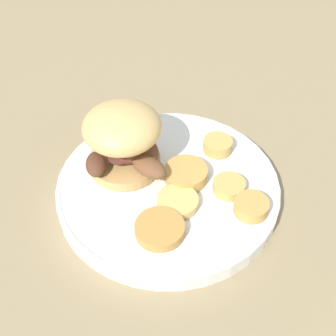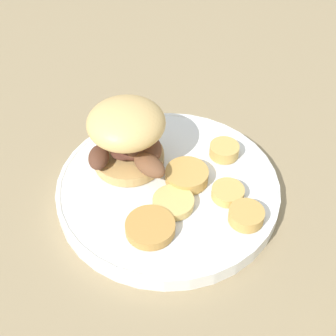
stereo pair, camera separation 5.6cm
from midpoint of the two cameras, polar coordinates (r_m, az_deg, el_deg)
ground_plane at (r=0.59m, az=-2.69°, el=-3.38°), size 4.00×4.00×0.00m
dinner_plate at (r=0.58m, az=-2.74°, el=-2.57°), size 0.27×0.27×0.02m
sandwich at (r=0.57m, az=-8.12°, el=3.28°), size 0.10×0.11×0.09m
potato_round_0 at (r=0.54m, az=7.25°, el=-4.84°), size 0.04×0.04×0.02m
potato_round_1 at (r=0.55m, az=-1.65°, el=-4.25°), size 0.05×0.05×0.01m
potato_round_2 at (r=0.52m, az=-4.08°, el=-7.57°), size 0.06×0.06×0.01m
potato_round_3 at (r=0.61m, az=3.50°, el=2.69°), size 0.04×0.04×0.02m
potato_round_4 at (r=0.56m, az=4.67°, el=-2.36°), size 0.04×0.04×0.01m
potato_round_5 at (r=0.57m, az=-0.59°, el=-0.72°), size 0.05×0.05×0.02m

